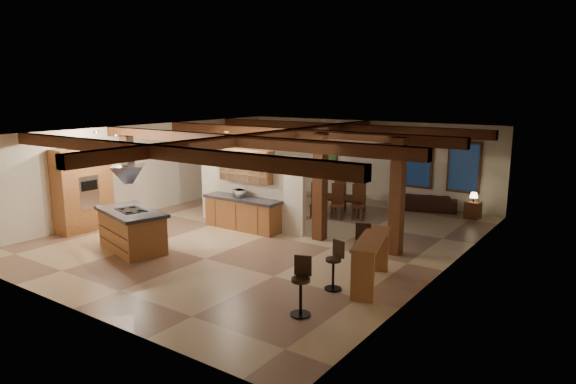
# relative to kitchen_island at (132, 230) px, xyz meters

# --- Properties ---
(ground) EXTENTS (12.00, 12.00, 0.00)m
(ground) POSITION_rel_kitchen_island_xyz_m (2.02, 3.02, -0.53)
(ground) COLOR #CDB289
(ground) RESTS_ON ground
(room_walls) EXTENTS (12.00, 12.00, 12.00)m
(room_walls) POSITION_rel_kitchen_island_xyz_m (2.02, 3.02, 1.25)
(room_walls) COLOR silver
(room_walls) RESTS_ON ground
(ceiling_beams) EXTENTS (10.00, 12.00, 0.28)m
(ceiling_beams) POSITION_rel_kitchen_island_xyz_m (2.02, 3.02, 2.23)
(ceiling_beams) COLOR #431D10
(ceiling_beams) RESTS_ON room_walls
(timber_posts) EXTENTS (2.50, 0.30, 2.90)m
(timber_posts) POSITION_rel_kitchen_island_xyz_m (4.52, 3.52, 1.23)
(timber_posts) COLOR #431D10
(timber_posts) RESTS_ON ground
(partition_wall) EXTENTS (3.80, 0.18, 2.20)m
(partition_wall) POSITION_rel_kitchen_island_xyz_m (1.02, 3.52, 0.57)
(partition_wall) COLOR silver
(partition_wall) RESTS_ON ground
(pantry_cabinet) EXTENTS (0.67, 1.60, 2.40)m
(pantry_cabinet) POSITION_rel_kitchen_island_xyz_m (-2.65, 0.42, 0.67)
(pantry_cabinet) COLOR #A16E34
(pantry_cabinet) RESTS_ON ground
(back_counter) EXTENTS (2.50, 0.66, 0.94)m
(back_counter) POSITION_rel_kitchen_island_xyz_m (1.02, 3.13, -0.05)
(back_counter) COLOR #A16E34
(back_counter) RESTS_ON ground
(upper_display_cabinet) EXTENTS (1.80, 0.36, 0.95)m
(upper_display_cabinet) POSITION_rel_kitchen_island_xyz_m (1.02, 3.33, 1.32)
(upper_display_cabinet) COLOR #A16E34
(upper_display_cabinet) RESTS_ON partition_wall
(range_hood) EXTENTS (1.10, 1.10, 1.40)m
(range_hood) POSITION_rel_kitchen_island_xyz_m (-0.00, 0.00, 1.25)
(range_hood) COLOR silver
(range_hood) RESTS_ON room_walls
(back_windows) EXTENTS (2.70, 0.07, 1.70)m
(back_windows) POSITION_rel_kitchen_island_xyz_m (4.82, 8.95, 0.97)
(back_windows) COLOR #431D10
(back_windows) RESTS_ON room_walls
(framed_art) EXTENTS (0.65, 0.05, 0.85)m
(framed_art) POSITION_rel_kitchen_island_xyz_m (0.52, 8.96, 1.17)
(framed_art) COLOR #431D10
(framed_art) RESTS_ON room_walls
(recessed_cans) EXTENTS (3.16, 2.46, 0.03)m
(recessed_cans) POSITION_rel_kitchen_island_xyz_m (-0.52, 1.09, 2.34)
(recessed_cans) COLOR silver
(recessed_cans) RESTS_ON room_walls
(kitchen_island) EXTENTS (2.34, 1.66, 1.05)m
(kitchen_island) POSITION_rel_kitchen_island_xyz_m (0.00, 0.00, 0.00)
(kitchen_island) COLOR #A16E34
(kitchen_island) RESTS_ON ground
(dining_table) EXTENTS (1.81, 1.30, 0.58)m
(dining_table) POSITION_rel_kitchen_island_xyz_m (2.42, 6.34, -0.24)
(dining_table) COLOR #411F10
(dining_table) RESTS_ON ground
(sofa) EXTENTS (2.08, 1.31, 0.57)m
(sofa) POSITION_rel_kitchen_island_xyz_m (4.59, 8.52, -0.25)
(sofa) COLOR black
(sofa) RESTS_ON ground
(microwave) EXTENTS (0.46, 0.40, 0.22)m
(microwave) POSITION_rel_kitchen_island_xyz_m (0.92, 3.13, 0.52)
(microwave) COLOR #B1B0B5
(microwave) RESTS_ON back_counter
(bar_counter) EXTENTS (1.01, 2.03, 1.04)m
(bar_counter) POSITION_rel_kitchen_island_xyz_m (6.04, 1.29, 0.17)
(bar_counter) COLOR #A16E34
(bar_counter) RESTS_ON ground
(side_table) EXTENTS (0.47, 0.47, 0.54)m
(side_table) POSITION_rel_kitchen_island_xyz_m (6.18, 8.27, -0.26)
(side_table) COLOR #431D10
(side_table) RESTS_ON ground
(table_lamp) EXTENTS (0.25, 0.25, 0.30)m
(table_lamp) POSITION_rel_kitchen_island_xyz_m (6.18, 8.27, 0.22)
(table_lamp) COLOR black
(table_lamp) RESTS_ON side_table
(bar_stool_a) EXTENTS (0.40, 0.41, 1.08)m
(bar_stool_a) POSITION_rel_kitchen_island_xyz_m (5.64, -0.73, 0.02)
(bar_stool_a) COLOR black
(bar_stool_a) RESTS_ON ground
(bar_stool_b) EXTENTS (0.36, 0.37, 1.01)m
(bar_stool_b) POSITION_rel_kitchen_island_xyz_m (5.53, 0.67, -0.02)
(bar_stool_b) COLOR black
(bar_stool_b) RESTS_ON ground
(bar_stool_c) EXTENTS (0.42, 0.43, 1.13)m
(bar_stool_c) POSITION_rel_kitchen_island_xyz_m (5.60, 1.76, 0.04)
(bar_stool_c) COLOR black
(bar_stool_c) RESTS_ON ground
(dining_chairs) EXTENTS (2.24, 2.24, 1.11)m
(dining_chairs) POSITION_rel_kitchen_island_xyz_m (2.42, 6.34, 0.04)
(dining_chairs) COLOR #431D10
(dining_chairs) RESTS_ON ground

